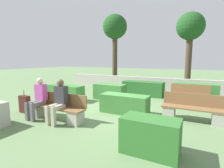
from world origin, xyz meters
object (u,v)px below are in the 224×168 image
bench_front (56,109)px  tree_leftmost (115,29)px  tree_center_left (190,30)px  person_seated_woman (59,99)px  suitcase (25,104)px  bench_right_side (193,111)px  bench_left_side (189,97)px  person_seated_man (38,96)px

bench_front → tree_leftmost: size_ratio=0.40×
bench_front → tree_center_left: size_ratio=0.45×
person_seated_woman → suitcase: bearing=175.0°
bench_right_side → tree_leftmost: size_ratio=0.36×
bench_front → person_seated_woman: 0.50m
person_seated_woman → suitcase: person_seated_woman is taller
person_seated_woman → tree_leftmost: size_ratio=0.26×
suitcase → person_seated_woman: bearing=-5.0°
bench_front → bench_right_side: size_ratio=1.12×
bench_front → tree_leftmost: (-1.90, 8.01, 3.80)m
bench_front → bench_right_side: bearing=25.5°
bench_front → bench_left_side: size_ratio=1.31×
bench_left_side → tree_center_left: size_ratio=0.34×
person_seated_man → person_seated_woman: bearing=0.1°
bench_left_side → person_seated_man: person_seated_man is taller
bench_front → bench_right_side: (3.92, 1.87, -0.01)m
bench_right_side → suitcase: bench_right_side is taller
bench_right_side → suitcase: size_ratio=2.25×
bench_front → person_seated_woman: (0.25, -0.14, 0.40)m
person_seated_man → tree_center_left: (3.96, 7.68, 2.94)m
person_seated_man → person_seated_woman: 0.90m
person_seated_man → suitcase: 1.04m
bench_left_side → tree_center_left: bearing=87.0°
bench_right_side → suitcase: (-5.50, -1.85, -0.01)m
tree_center_left → person_seated_man: bearing=-117.3°
person_seated_woman → tree_center_left: bearing=68.3°
bench_right_side → tree_leftmost: tree_leftmost is taller
bench_right_side → tree_center_left: size_ratio=0.40×
tree_leftmost → bench_right_side: bearing=-46.6°
bench_front → tree_center_left: tree_center_left is taller
person_seated_woman → tree_leftmost: bearing=104.8°
person_seated_man → tree_center_left: tree_center_left is taller
person_seated_woman → tree_center_left: size_ratio=0.29×
tree_leftmost → person_seated_man: bearing=-81.3°
bench_left_side → person_seated_woman: (-3.42, -4.24, 0.42)m
bench_left_side → person_seated_woman: bearing=-137.9°
tree_leftmost → tree_center_left: 5.25m
bench_front → person_seated_man: 0.77m
bench_front → suitcase: bearing=179.3°
bench_left_side → person_seated_woman: person_seated_woman is taller
bench_front → person_seated_woman: person_seated_woman is taller
bench_right_side → person_seated_woman: 4.20m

